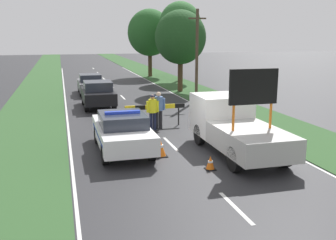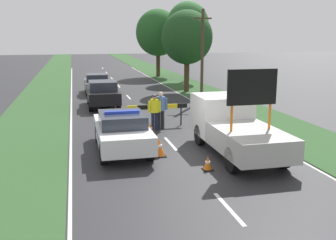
{
  "view_description": "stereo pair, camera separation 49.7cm",
  "coord_description": "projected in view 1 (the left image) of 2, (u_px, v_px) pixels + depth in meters",
  "views": [
    {
      "loc": [
        -4.28,
        -13.59,
        4.5
      ],
      "look_at": [
        -0.19,
        1.4,
        1.1
      ],
      "focal_mm": 42.0,
      "sensor_mm": 36.0,
      "label": 1
    },
    {
      "loc": [
        -3.8,
        -13.72,
        4.5
      ],
      "look_at": [
        -0.19,
        1.4,
        1.1
      ],
      "focal_mm": 42.0,
      "sensor_mm": 36.0,
      "label": 2
    }
  ],
  "objects": [
    {
      "name": "pedestrian_civilian",
      "position": [
        159.0,
        107.0,
        18.92
      ],
      "size": [
        0.65,
        0.41,
        1.81
      ],
      "rotation": [
        0.0,
        0.0,
        -0.43
      ],
      "color": "#232326",
      "rests_on": "ground"
    },
    {
      "name": "traffic_cone_near_truck",
      "position": [
        195.0,
        117.0,
        20.24
      ],
      "size": [
        0.47,
        0.47,
        0.64
      ],
      "color": "black",
      "rests_on": "ground"
    },
    {
      "name": "traffic_cone_lane_edge",
      "position": [
        149.0,
        129.0,
        17.9
      ],
      "size": [
        0.39,
        0.39,
        0.55
      ],
      "color": "black",
      "rests_on": "ground"
    },
    {
      "name": "lane_markings",
      "position": [
        131.0,
        105.0,
        25.54
      ],
      "size": [
        8.25,
        60.09,
        0.01
      ],
      "color": "silver",
      "rests_on": "ground"
    },
    {
      "name": "road_barrier",
      "position": [
        155.0,
        108.0,
        19.44
      ],
      "size": [
        3.03,
        0.08,
        1.09
      ],
      "rotation": [
        0.0,
        0.0,
        0.02
      ],
      "color": "black",
      "rests_on": "ground"
    },
    {
      "name": "work_truck",
      "position": [
        234.0,
        125.0,
        15.2
      ],
      "size": [
        2.12,
        5.49,
        3.35
      ],
      "rotation": [
        0.0,
        0.0,
        3.15
      ],
      "color": "white",
      "rests_on": "ground"
    },
    {
      "name": "roadside_tree_mid_left",
      "position": [
        180.0,
        24.0,
        37.52
      ],
      "size": [
        3.98,
        3.98,
        7.57
      ],
      "color": "#42301E",
      "rests_on": "ground"
    },
    {
      "name": "traffic_cone_near_police",
      "position": [
        210.0,
        163.0,
        13.3
      ],
      "size": [
        0.34,
        0.34,
        0.48
      ],
      "color": "black",
      "rests_on": "ground"
    },
    {
      "name": "roadside_tree_near_right",
      "position": [
        150.0,
        33.0,
        41.67
      ],
      "size": [
        4.69,
        4.69,
        7.14
      ],
      "color": "#42301E",
      "rests_on": "ground"
    },
    {
      "name": "ground_plane",
      "position": [
        182.0,
        156.0,
        14.87
      ],
      "size": [
        160.0,
        160.0,
        0.0
      ],
      "primitive_type": "plane",
      "color": "#28282B"
    },
    {
      "name": "utility_pole",
      "position": [
        197.0,
        54.0,
        26.36
      ],
      "size": [
        1.2,
        0.2,
        6.14
      ],
      "color": "#473828",
      "rests_on": "ground"
    },
    {
      "name": "queued_car_suv_grey",
      "position": [
        90.0,
        84.0,
        30.13
      ],
      "size": [
        1.78,
        4.17,
        1.53
      ],
      "rotation": [
        0.0,
        0.0,
        3.14
      ],
      "color": "slate",
      "rests_on": "ground"
    },
    {
      "name": "traffic_cone_centre_front",
      "position": [
        132.0,
        122.0,
        19.08
      ],
      "size": [
        0.45,
        0.45,
        0.62
      ],
      "color": "black",
      "rests_on": "ground"
    },
    {
      "name": "traffic_cone_behind_barrier",
      "position": [
        160.0,
        147.0,
        14.73
      ],
      "size": [
        0.51,
        0.51,
        0.71
      ],
      "color": "black",
      "rests_on": "ground"
    },
    {
      "name": "police_officer",
      "position": [
        153.0,
        109.0,
        18.68
      ],
      "size": [
        0.61,
        0.39,
        1.71
      ],
      "rotation": [
        0.0,
        0.0,
        2.78
      ],
      "color": "#191E38",
      "rests_on": "ground"
    },
    {
      "name": "queued_car_sedan_black",
      "position": [
        98.0,
        94.0,
        24.55
      ],
      "size": [
        1.88,
        4.16,
        1.65
      ],
      "rotation": [
        0.0,
        0.0,
        3.14
      ],
      "color": "black",
      "rests_on": "ground"
    },
    {
      "name": "grass_verge_right",
      "position": [
        180.0,
        85.0,
        35.27
      ],
      "size": [
        3.72,
        120.0,
        0.03
      ],
      "color": "#2D5128",
      "rests_on": "ground"
    },
    {
      "name": "police_car",
      "position": [
        122.0,
        131.0,
        15.28
      ],
      "size": [
        1.93,
        4.72,
        1.63
      ],
      "rotation": [
        0.0,
        0.0,
        -0.1
      ],
      "color": "white",
      "rests_on": "ground"
    },
    {
      "name": "grass_verge_left",
      "position": [
        40.0,
        90.0,
        32.16
      ],
      "size": [
        3.72,
        120.0,
        0.03
      ],
      "color": "#2D5128",
      "rests_on": "ground"
    },
    {
      "name": "roadside_tree_near_left",
      "position": [
        180.0,
        37.0,
        30.58
      ],
      "size": [
        3.99,
        3.99,
        6.37
      ],
      "color": "#42301E",
      "rests_on": "ground"
    }
  ]
}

